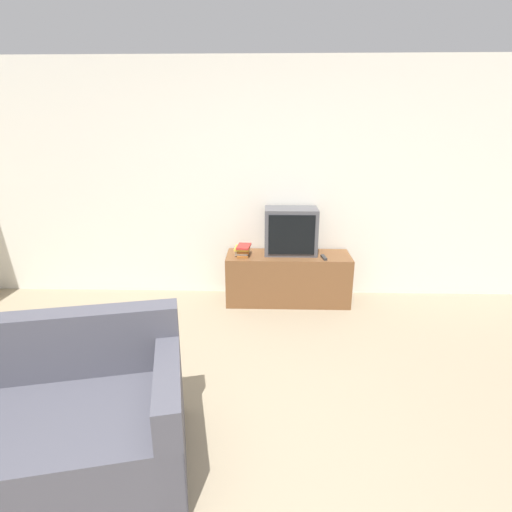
% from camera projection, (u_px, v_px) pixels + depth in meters
% --- Properties ---
extents(wall_back, '(9.00, 0.06, 2.60)m').
position_uv_depth(wall_back, '(242.00, 183.00, 4.45)').
color(wall_back, silver).
rests_on(wall_back, ground_plane).
extents(tv_stand, '(1.36, 0.46, 0.55)m').
position_uv_depth(tv_stand, '(288.00, 278.00, 4.48)').
color(tv_stand, brown).
rests_on(tv_stand, ground_plane).
extents(television, '(0.57, 0.34, 0.51)m').
position_uv_depth(television, '(291.00, 231.00, 4.38)').
color(television, '#4C4C51').
rests_on(television, tv_stand).
extents(couch, '(2.07, 1.28, 0.86)m').
position_uv_depth(couch, '(6.00, 435.00, 2.19)').
color(couch, '#474751').
rests_on(couch, ground_plane).
extents(book_stack, '(0.18, 0.23, 0.12)m').
position_uv_depth(book_stack, '(243.00, 250.00, 4.35)').
color(book_stack, '#995623').
rests_on(book_stack, tv_stand).
extents(remote_on_stand, '(0.05, 0.15, 0.02)m').
position_uv_depth(remote_on_stand, '(324.00, 257.00, 4.27)').
color(remote_on_stand, '#2D2D2D').
rests_on(remote_on_stand, tv_stand).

